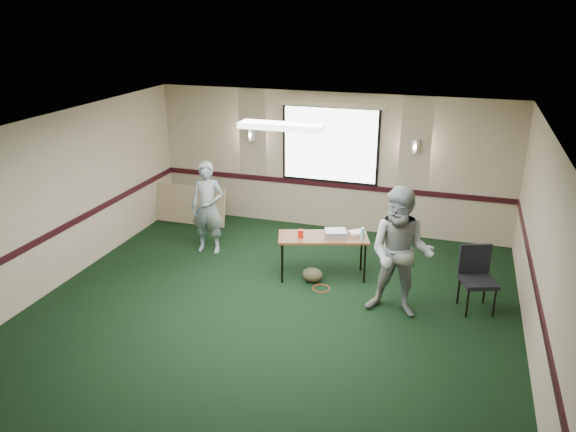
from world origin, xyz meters
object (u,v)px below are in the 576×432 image
(folding_table, at_px, (323,239))
(conference_chair, at_px, (477,273))
(projector, at_px, (336,234))
(person_left, at_px, (208,208))
(person_right, at_px, (401,253))

(folding_table, relative_size, conference_chair, 1.62)
(projector, bearing_deg, conference_chair, -27.70)
(projector, xyz_separation_m, conference_chair, (2.19, -0.33, -0.22))
(folding_table, relative_size, person_left, 0.92)
(conference_chair, relative_size, person_left, 0.57)
(conference_chair, height_order, person_right, person_right)
(person_right, bearing_deg, person_left, 164.49)
(folding_table, relative_size, person_right, 0.81)
(person_left, height_order, person_right, person_right)
(projector, bearing_deg, folding_table, 171.20)
(folding_table, distance_m, projector, 0.23)
(conference_chair, relative_size, person_right, 0.50)
(person_left, bearing_deg, person_right, -23.85)
(folding_table, bearing_deg, person_right, -49.36)
(folding_table, xyz_separation_m, person_right, (1.32, -0.83, 0.29))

